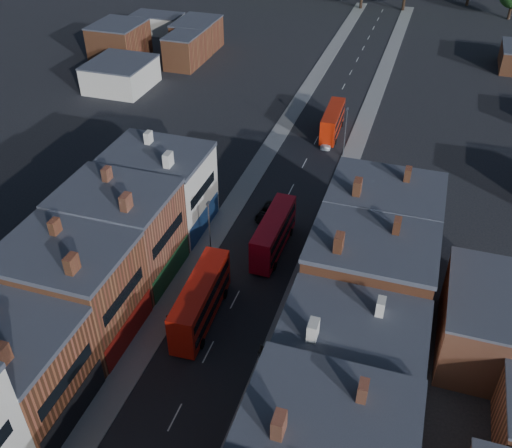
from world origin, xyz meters
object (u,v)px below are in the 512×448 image
Objects in this scene: ped_1 at (167,321)px; ped_3 at (261,351)px; bus_1 at (273,233)px; car_3 at (327,143)px; bus_2 at (333,121)px; car_2 at (268,212)px; bus_0 at (201,300)px.

ped_1 is 0.82× the size of ped_3.
ped_3 is (3.80, -17.02, -1.53)m from bus_1.
ped_3 is (3.26, -45.78, 0.47)m from car_3.
bus_2 is 26.58m from car_2.
car_3 is 45.27m from ped_1.
bus_0 is 1.08× the size of bus_1.
ped_1 is (-4.10, -22.57, 0.20)m from car_2.
bus_0 is at bearing -97.10° from bus_2.
car_3 is at bearing 22.75° from ped_3.
bus_1 reaches higher than car_2.
bus_0 reaches higher than ped_1.
bus_2 reaches higher than car_3.
bus_0 reaches higher than car_2.
ped_3 is (10.60, -1.11, 0.17)m from ped_1.
ped_1 is at bearing -94.53° from car_2.
car_3 is 2.62× the size of ped_1.
bus_1 is 17.39m from ped_1.
bus_1 is at bearing -62.16° from car_2.
bus_1 is 17.51m from ped_3.
ped_3 is at bearing 158.41° from ped_1.
bus_0 is 8.48m from ped_3.
bus_2 is (4.30, 46.74, -0.31)m from bus_0.
bus_0 is 7.79× the size of ped_1.
bus_2 reaches higher than car_2.
bus_0 is at bearing -104.91° from bus_1.
bus_0 reaches higher than bus_2.
car_2 is 1.23× the size of car_3.
ped_1 is at bearing 102.72° from ped_3.
car_3 is at bearing 81.38° from bus_0.
ped_1 is at bearing -102.12° from car_3.
bus_0 is 2.97× the size of car_3.
bus_1 is at bearing -93.87° from car_3.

